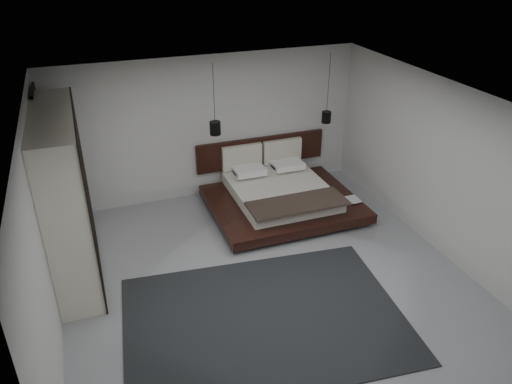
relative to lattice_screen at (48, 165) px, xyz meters
name	(u,v)px	position (x,y,z in m)	size (l,w,h in m)	color
floor	(264,275)	(2.95, -2.45, -1.30)	(6.00, 6.00, 0.00)	gray
ceiling	(266,102)	(2.95, -2.45, 1.50)	(6.00, 6.00, 0.00)	white
wall_back	(209,128)	(2.95, 0.55, 0.10)	(6.00, 6.00, 0.00)	beige
wall_front	(380,338)	(2.95, -5.45, 0.10)	(6.00, 6.00, 0.00)	beige
wall_left	(42,235)	(-0.05, -2.45, 0.10)	(6.00, 6.00, 0.00)	beige
wall_right	(437,166)	(5.95, -2.45, 0.10)	(6.00, 6.00, 0.00)	beige
lattice_screen	(48,165)	(0.00, 0.00, 0.00)	(0.05, 0.90, 2.60)	black
bed	(280,194)	(4.01, -0.54, -1.02)	(2.73, 2.37, 1.07)	black
book_lower	(348,201)	(5.13, -1.19, -1.03)	(0.20, 0.27, 0.03)	#99724C
book_upper	(348,200)	(5.11, -1.22, -1.01)	(0.22, 0.30, 0.02)	#99724C
pendant_left	(215,128)	(2.89, -0.11, 0.33)	(0.20, 0.20, 1.30)	black
pendant_right	(326,117)	(5.13, -0.11, 0.27)	(0.18, 0.18, 1.34)	black
wardrobe	(66,196)	(0.25, -1.24, -0.02)	(0.62, 2.61, 2.56)	silver
rug	(264,319)	(2.59, -3.39, -1.29)	(3.82, 2.73, 0.02)	black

